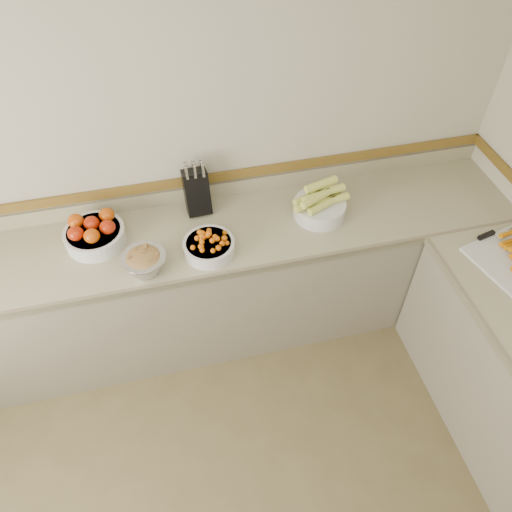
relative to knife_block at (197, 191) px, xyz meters
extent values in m
plane|color=#B5AF95|center=(-0.13, 0.10, 0.26)|extent=(4.00, 0.00, 4.00)
cube|color=gray|center=(-0.13, -0.22, -0.16)|extent=(4.00, 0.65, 0.04)
cube|color=gray|center=(-0.13, -0.22, -0.61)|extent=(4.00, 0.63, 0.86)
cube|color=#76694F|center=(-0.13, -0.54, -0.16)|extent=(4.00, 0.02, 0.04)
cube|color=gray|center=(-0.13, 0.09, -0.09)|extent=(4.00, 0.02, 0.10)
cube|color=brown|center=(-0.13, 0.09, 0.01)|extent=(4.00, 0.02, 0.06)
cube|color=black|center=(0.00, 0.00, -0.01)|extent=(0.15, 0.18, 0.28)
cylinder|color=silver|center=(-0.05, -0.03, 0.16)|extent=(0.02, 0.04, 0.07)
cylinder|color=silver|center=(0.00, -0.03, 0.16)|extent=(0.02, 0.04, 0.07)
cylinder|color=silver|center=(0.05, -0.03, 0.16)|extent=(0.02, 0.04, 0.07)
cylinder|color=silver|center=(-0.05, 0.00, 0.16)|extent=(0.02, 0.04, 0.07)
cylinder|color=silver|center=(0.00, 0.00, 0.16)|extent=(0.02, 0.04, 0.07)
cylinder|color=silver|center=(0.05, 0.00, 0.16)|extent=(0.02, 0.04, 0.07)
cylinder|color=silver|center=(-0.05, 0.03, 0.16)|extent=(0.02, 0.04, 0.07)
cylinder|color=silver|center=(0.00, 0.03, 0.16)|extent=(0.02, 0.04, 0.07)
cylinder|color=silver|center=(0.05, 0.03, 0.16)|extent=(0.02, 0.04, 0.07)
cylinder|color=silver|center=(-0.61, -0.14, -0.10)|extent=(0.34, 0.34, 0.09)
torus|color=silver|center=(-0.61, -0.14, -0.06)|extent=(0.34, 0.34, 0.01)
cylinder|color=white|center=(-0.61, -0.14, -0.06)|extent=(0.30, 0.30, 0.01)
ellipsoid|color=#AA1F06|center=(-0.69, -0.18, -0.01)|extent=(0.09, 0.09, 0.08)
ellipsoid|color=#BA4306|center=(-0.61, -0.22, -0.01)|extent=(0.09, 0.09, 0.08)
ellipsoid|color=#AA1F06|center=(-0.52, -0.17, -0.01)|extent=(0.09, 0.09, 0.08)
ellipsoid|color=#BA4306|center=(-0.69, -0.08, -0.01)|extent=(0.09, 0.09, 0.08)
ellipsoid|color=#AA1F06|center=(-0.61, -0.12, -0.01)|extent=(0.09, 0.09, 0.08)
ellipsoid|color=#BA4306|center=(-0.52, -0.07, -0.01)|extent=(0.09, 0.09, 0.08)
cylinder|color=silver|center=(0.00, -0.37, -0.10)|extent=(0.29, 0.29, 0.07)
torus|color=silver|center=(0.00, -0.37, -0.07)|extent=(0.29, 0.29, 0.01)
cylinder|color=white|center=(0.00, -0.37, -0.07)|extent=(0.25, 0.25, 0.01)
sphere|color=#C05106|center=(-0.06, -0.36, -0.03)|extent=(0.03, 0.03, 0.03)
sphere|color=#C05106|center=(-0.03, -0.39, -0.03)|extent=(0.03, 0.03, 0.03)
sphere|color=#C05106|center=(0.09, -0.35, -0.04)|extent=(0.03, 0.03, 0.03)
sphere|color=#C05106|center=(0.01, -0.32, -0.03)|extent=(0.03, 0.03, 0.03)
sphere|color=#C05106|center=(-0.02, -0.34, -0.02)|extent=(0.03, 0.03, 0.03)
sphere|color=#C05106|center=(0.03, -0.45, -0.04)|extent=(0.03, 0.03, 0.03)
sphere|color=#C05106|center=(0.00, -0.44, -0.04)|extent=(0.03, 0.03, 0.03)
sphere|color=#C05106|center=(0.01, -0.36, 0.00)|extent=(0.03, 0.03, 0.03)
sphere|color=#C05106|center=(0.04, -0.38, -0.02)|extent=(0.03, 0.03, 0.03)
sphere|color=#C05106|center=(0.04, -0.33, -0.03)|extent=(0.03, 0.03, 0.03)
sphere|color=#C05106|center=(0.08, -0.39, -0.04)|extent=(0.03, 0.03, 0.03)
sphere|color=#C05106|center=(0.00, -0.32, -0.03)|extent=(0.03, 0.03, 0.03)
sphere|color=#C05106|center=(0.00, -0.37, -0.01)|extent=(0.03, 0.03, 0.03)
sphere|color=#C05106|center=(-0.02, -0.37, -0.01)|extent=(0.03, 0.03, 0.03)
sphere|color=#C05106|center=(-0.01, -0.34, -0.01)|extent=(0.03, 0.03, 0.03)
sphere|color=#C05106|center=(-0.04, -0.33, -0.03)|extent=(0.03, 0.03, 0.03)
sphere|color=#C05106|center=(-0.04, -0.40, -0.02)|extent=(0.03, 0.03, 0.03)
sphere|color=#C05106|center=(-0.02, -0.27, -0.04)|extent=(0.03, 0.03, 0.03)
sphere|color=#C05106|center=(0.05, -0.39, -0.03)|extent=(0.03, 0.03, 0.03)
sphere|color=#C05106|center=(-0.04, -0.33, -0.03)|extent=(0.03, 0.03, 0.03)
sphere|color=#C05106|center=(0.01, -0.46, -0.04)|extent=(0.03, 0.03, 0.03)
sphere|color=#C05106|center=(0.01, -0.35, -0.02)|extent=(0.03, 0.03, 0.03)
sphere|color=#C05106|center=(-0.01, -0.41, -0.02)|extent=(0.03, 0.03, 0.03)
sphere|color=#C05106|center=(0.01, -0.39, -0.02)|extent=(0.03, 0.03, 0.03)
sphere|color=#C05106|center=(-0.09, -0.41, -0.05)|extent=(0.03, 0.03, 0.03)
sphere|color=#C05106|center=(-0.05, -0.29, -0.04)|extent=(0.03, 0.03, 0.03)
sphere|color=#C05106|center=(0.00, -0.37, 0.00)|extent=(0.03, 0.03, 0.03)
sphere|color=#C05106|center=(0.04, -0.44, -0.04)|extent=(0.03, 0.03, 0.03)
sphere|color=#C05106|center=(0.07, -0.42, -0.04)|extent=(0.03, 0.03, 0.03)
sphere|color=#C05106|center=(-0.03, -0.41, -0.03)|extent=(0.03, 0.03, 0.03)
cylinder|color=silver|center=(0.69, -0.22, -0.09)|extent=(0.31, 0.31, 0.09)
torus|color=silver|center=(0.69, -0.22, -0.05)|extent=(0.31, 0.31, 0.01)
cylinder|color=#C8CC55|center=(0.62, -0.24, -0.03)|extent=(0.21, 0.10, 0.05)
cylinder|color=#C8CC55|center=(0.69, -0.26, -0.03)|extent=(0.21, 0.12, 0.05)
cylinder|color=#C8CC55|center=(0.76, -0.23, -0.03)|extent=(0.21, 0.07, 0.05)
cylinder|color=#C8CC55|center=(0.63, -0.18, -0.03)|extent=(0.21, 0.11, 0.05)
cylinder|color=#C8CC55|center=(0.73, -0.17, -0.03)|extent=(0.21, 0.06, 0.05)
cylinder|color=#C8CC55|center=(0.67, -0.22, 0.02)|extent=(0.21, 0.12, 0.05)
cylinder|color=#C8CC55|center=(0.74, -0.21, 0.02)|extent=(0.21, 0.08, 0.05)
cylinder|color=#C8CC55|center=(0.70, -0.19, 0.06)|extent=(0.21, 0.10, 0.05)
cylinder|color=#C8CC55|center=(0.65, -0.25, 0.02)|extent=(0.21, 0.13, 0.05)
cylinder|color=#B2B2BA|center=(-0.35, -0.42, -0.09)|extent=(0.24, 0.24, 0.11)
torus|color=#B2B2BA|center=(-0.35, -0.42, -0.03)|extent=(0.24, 0.24, 0.01)
ellipsoid|color=#9E1212|center=(-0.35, -0.42, -0.04)|extent=(0.20, 0.20, 0.06)
cube|color=#9E1212|center=(-0.34, -0.41, -0.01)|extent=(0.02, 0.02, 0.02)
cube|color=#6CA34F|center=(-0.33, -0.48, -0.02)|extent=(0.02, 0.02, 0.02)
cube|color=#9E1212|center=(-0.32, -0.47, -0.02)|extent=(0.02, 0.02, 0.02)
cube|color=#6CA34F|center=(-0.34, -0.41, -0.02)|extent=(0.02, 0.02, 0.02)
cube|color=#9E1212|center=(-0.33, -0.38, -0.01)|extent=(0.02, 0.02, 0.02)
cube|color=#6CA34F|center=(-0.37, -0.44, -0.02)|extent=(0.02, 0.02, 0.02)
cube|color=#9E1212|center=(-0.36, -0.40, -0.01)|extent=(0.02, 0.02, 0.02)
cube|color=#6CA34F|center=(-0.42, -0.43, -0.02)|extent=(0.02, 0.02, 0.02)
cube|color=#9E1212|center=(-0.33, -0.36, -0.01)|extent=(0.02, 0.02, 0.02)
cube|color=#6CA34F|center=(-0.37, -0.46, -0.03)|extent=(0.02, 0.02, 0.02)
cube|color=#9E1212|center=(-0.33, -0.36, -0.02)|extent=(0.02, 0.02, 0.02)
cube|color=#6CA34F|center=(-0.28, -0.43, -0.02)|extent=(0.02, 0.02, 0.02)
cube|color=#9E1212|center=(-0.39, -0.38, -0.02)|extent=(0.02, 0.02, 0.02)
cube|color=#6CA34F|center=(-0.33, -0.46, -0.03)|extent=(0.02, 0.02, 0.02)
cone|color=#C06A06|center=(1.66, -0.71, -0.11)|extent=(0.21, 0.08, 0.03)
cone|color=#C06A06|center=(1.66, -0.67, -0.08)|extent=(0.21, 0.08, 0.03)
cube|color=silver|center=(1.71, -0.63, -0.12)|extent=(0.22, 0.09, 0.00)
cube|color=black|center=(1.55, -0.63, -0.11)|extent=(0.12, 0.05, 0.02)
camera|label=1|loc=(-0.19, -2.28, 1.88)|focal=35.00mm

